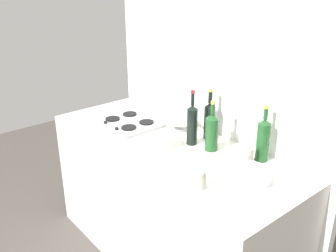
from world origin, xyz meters
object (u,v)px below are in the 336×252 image
plate_stack (247,176)px  mixing_bowl (180,124)px  wine_bottle_mid_left (263,139)px  wine_bottle_leftmost (212,131)px  stovetop_hob (129,122)px  condiment_jar_front (201,179)px  condiment_jar_rear (248,155)px  wine_bottle_mid_right (192,124)px  butter_dish (168,140)px  wine_bottle_rightmost (209,119)px

plate_stack → mixing_bowl: bearing=166.5°
wine_bottle_mid_left → wine_bottle_leftmost: bearing=-156.2°
stovetop_hob → wine_bottle_mid_left: wine_bottle_mid_left is taller
condiment_jar_front → condiment_jar_rear: size_ratio=0.94×
mixing_bowl → condiment_jar_front: (0.63, -0.41, 0.02)m
plate_stack → mixing_bowl: size_ratio=1.17×
wine_bottle_mid_right → butter_dish: bearing=-132.7°
mixing_bowl → condiment_jar_front: bearing=-33.2°
wine_bottle_leftmost → condiment_jar_front: 0.45m
butter_dish → wine_bottle_leftmost: bearing=31.1°
wine_bottle_mid_left → wine_bottle_rightmost: size_ratio=1.01×
stovetop_hob → butter_dish: size_ratio=2.57×
plate_stack → butter_dish: plate_stack is taller
plate_stack → mixing_bowl: 0.75m
butter_dish → plate_stack: bearing=2.9°
wine_bottle_rightmost → condiment_jar_rear: size_ratio=3.00×
plate_stack → condiment_jar_front: condiment_jar_front is taller
stovetop_hob → wine_bottle_rightmost: (0.51, 0.27, 0.11)m
stovetop_hob → plate_stack: size_ratio=1.62×
wine_bottle_mid_left → condiment_jar_front: wine_bottle_mid_left is taller
condiment_jar_front → condiment_jar_rear: (-0.01, 0.37, 0.00)m
condiment_jar_rear → condiment_jar_front: bearing=-88.6°
wine_bottle_mid_right → condiment_jar_front: bearing=-37.9°
stovetop_hob → plate_stack: (1.02, 0.04, 0.01)m
plate_stack → stovetop_hob: bearing=-177.6°
stovetop_hob → butter_dish: bearing=1.6°
plate_stack → wine_bottle_leftmost: wine_bottle_leftmost is taller
butter_dish → condiment_jar_rear: condiment_jar_rear is taller
wine_bottle_leftmost → condiment_jar_rear: wine_bottle_leftmost is taller
stovetop_hob → mixing_bowl: 0.36m
wine_bottle_mid_right → condiment_jar_rear: (0.40, 0.06, -0.08)m
butter_dish → condiment_jar_rear: 0.53m
wine_bottle_mid_right → condiment_jar_front: 0.52m
stovetop_hob → plate_stack: bearing=2.4°
wine_bottle_mid_right → condiment_jar_front: wine_bottle_mid_right is taller
mixing_bowl → condiment_jar_rear: (0.62, -0.04, 0.02)m
stovetop_hob → butter_dish: 0.41m
wine_bottle_mid_left → wine_bottle_rightmost: 0.41m
wine_bottle_rightmost → butter_dish: bearing=-111.6°
mixing_bowl → stovetop_hob: bearing=-143.3°
wine_bottle_leftmost → wine_bottle_mid_left: bearing=23.8°
condiment_jar_rear → wine_bottle_mid_left: bearing=78.6°
wine_bottle_rightmost → mixing_bowl: wine_bottle_rightmost is taller
wine_bottle_leftmost → wine_bottle_rightmost: wine_bottle_rightmost is taller
wine_bottle_mid_right → condiment_jar_front: (0.40, -0.32, -0.08)m
wine_bottle_mid_left → wine_bottle_mid_right: size_ratio=0.95×
stovetop_hob → wine_bottle_mid_left: (0.93, 0.28, 0.12)m
wine_bottle_mid_right → butter_dish: (-0.10, -0.11, -0.11)m
wine_bottle_rightmost → plate_stack: bearing=-24.4°
plate_stack → wine_bottle_rightmost: 0.56m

